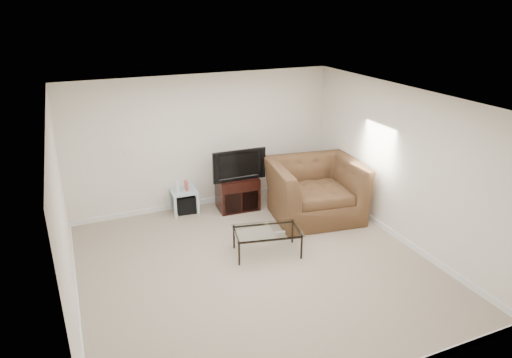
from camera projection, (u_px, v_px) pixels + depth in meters
name	position (u px, v px, depth m)	size (l,w,h in m)	color
floor	(257.00, 267.00, 6.77)	(5.00, 5.00, 0.00)	tan
ceiling	(257.00, 100.00, 5.85)	(5.00, 5.00, 0.00)	white
wall_back	(204.00, 142.00, 8.45)	(5.00, 0.02, 2.50)	silver
wall_left	(63.00, 222.00, 5.40)	(0.02, 5.00, 2.50)	silver
wall_right	(402.00, 166.00, 7.22)	(0.02, 5.00, 2.50)	silver
plate_back	(127.00, 151.00, 7.93)	(0.12, 0.02, 0.12)	white
plate_right_switch	(345.00, 139.00, 8.59)	(0.02, 0.09, 0.13)	white
plate_right_outlet	(350.00, 192.00, 8.68)	(0.02, 0.08, 0.12)	white
tv_stand	(237.00, 193.00, 8.59)	(0.74, 0.52, 0.62)	black
dvd_player	(238.00, 184.00, 8.47)	(0.45, 0.31, 0.06)	black
television	(237.00, 164.00, 8.34)	(0.94, 0.19, 0.58)	black
side_table	(184.00, 201.00, 8.46)	(0.46, 0.46, 0.45)	#C8E7F7
subwoofer	(186.00, 204.00, 8.51)	(0.34, 0.34, 0.34)	black
game_console	(177.00, 186.00, 8.29)	(0.05, 0.15, 0.20)	white
game_case	(186.00, 185.00, 8.35)	(0.05, 0.13, 0.18)	#CC4C4C
recliner	(315.00, 180.00, 8.15)	(1.59, 1.03, 1.39)	#503320
coffee_table	(267.00, 242.00, 7.07)	(1.03, 0.58, 0.40)	black
remote	(280.00, 232.00, 6.92)	(0.16, 0.04, 0.02)	#B2B2B7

